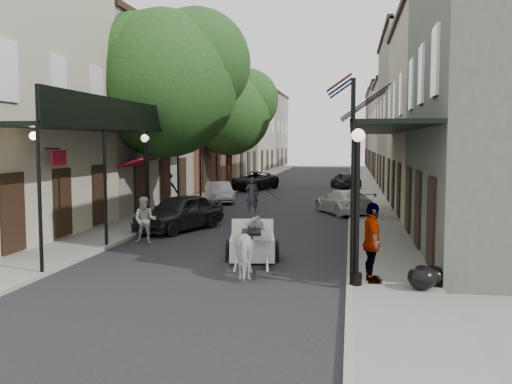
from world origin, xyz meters
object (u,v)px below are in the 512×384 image
at_px(tree_far, 234,109).
at_px(carriage, 252,226).
at_px(car_left_mid, 219,192).
at_px(car_right_near, 343,202).
at_px(pedestrian_sidewalk_right, 372,243).
at_px(lamppost_left, 146,179).
at_px(lamppost_right_far, 354,167).
at_px(car_left_near, 180,212).
at_px(horse, 251,247).
at_px(car_right_far, 346,180).
at_px(lamppost_right_near, 357,204).
at_px(pedestrian_walking, 145,220).
at_px(pedestrian_sidewalk_left, 167,189).
at_px(tree_near, 174,78).
at_px(car_left_far, 253,181).

bearing_deg(tree_far, carriage, -77.03).
height_order(car_left_mid, car_right_near, car_right_near).
bearing_deg(pedestrian_sidewalk_right, lamppost_left, 39.83).
distance_m(tree_far, lamppost_right_far, 11.05).
xyz_separation_m(lamppost_left, car_left_near, (1.34, 0.15, -1.32)).
height_order(horse, car_right_far, horse).
bearing_deg(lamppost_right_near, car_right_far, 91.02).
xyz_separation_m(horse, carriage, (-0.38, 2.33, 0.23)).
xyz_separation_m(pedestrian_walking, pedestrian_sidewalk_left, (-2.72, 10.70, 0.21)).
bearing_deg(carriage, car_left_mid, 97.58).
distance_m(tree_near, horse, 13.75).
distance_m(lamppost_left, lamppost_right_far, 14.53).
relative_size(lamppost_right_far, horse, 2.07).
height_order(tree_near, lamppost_left, tree_near).
bearing_deg(car_right_far, car_left_near, 55.68).
relative_size(tree_near, car_left_mid, 2.64).
relative_size(car_left_mid, car_right_far, 0.96).
bearing_deg(lamppost_left, horse, -51.88).
bearing_deg(carriage, pedestrian_sidewalk_left, 109.44).
bearing_deg(tree_near, car_right_far, 66.44).
height_order(lamppost_right_near, lamppost_right_far, same).
distance_m(horse, pedestrian_sidewalk_right, 3.18).
bearing_deg(lamppost_right_near, tree_near, 124.27).
height_order(tree_near, pedestrian_sidewalk_left, tree_near).
xyz_separation_m(horse, car_left_mid, (-4.99, 17.71, -0.16)).
distance_m(carriage, pedestrian_walking, 4.49).
distance_m(lamppost_left, car_left_far, 19.92).
relative_size(pedestrian_sidewalk_left, car_left_mid, 0.50).
bearing_deg(pedestrian_sidewalk_left, tree_near, 84.70).
bearing_deg(pedestrian_sidewalk_left, lamppost_right_near, 93.12).
distance_m(pedestrian_sidewalk_right, car_right_far, 29.67).
xyz_separation_m(lamppost_right_near, car_left_near, (-6.86, 8.15, -1.32)).
bearing_deg(carriage, lamppost_left, 128.50).
bearing_deg(car_right_far, carriage, 66.38).
bearing_deg(tree_near, carriage, -59.47).
xyz_separation_m(lamppost_right_near, pedestrian_sidewalk_left, (-9.90, 15.85, -1.03)).
relative_size(car_right_near, car_right_far, 1.09).
bearing_deg(car_right_near, tree_near, -8.90).
xyz_separation_m(tree_far, lamppost_left, (0.15, -18.18, -3.79)).
bearing_deg(lamppost_left, car_left_mid, 87.33).
relative_size(tree_near, lamppost_left, 2.60).
relative_size(tree_near, pedestrian_walking, 5.91).
height_order(lamppost_right_far, pedestrian_walking, lamppost_right_far).
xyz_separation_m(lamppost_right_near, pedestrian_walking, (-7.18, 5.15, -1.23)).
distance_m(lamppost_right_near, pedestrian_sidewalk_left, 18.72).
bearing_deg(pedestrian_sidewalk_right, lamppost_right_near, 121.77).
bearing_deg(car_left_near, car_right_near, 66.29).
xyz_separation_m(carriage, pedestrian_walking, (-4.10, 1.82, -0.17)).
bearing_deg(tree_far, lamppost_right_near, -72.32).
bearing_deg(car_right_near, pedestrian_sidewalk_right, 68.64).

